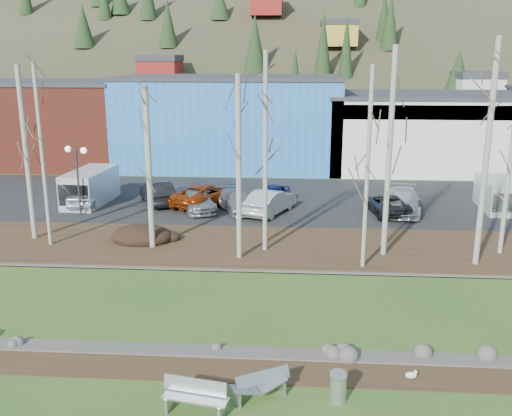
# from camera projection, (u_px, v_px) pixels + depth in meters

# --- Properties ---
(ground) EXTENTS (200.00, 200.00, 0.00)m
(ground) POSITION_uv_depth(u_px,v_px,m) (287.00, 409.00, 16.72)
(ground) COLOR #335B1F
(ground) RESTS_ON ground
(dirt_strip) EXTENTS (80.00, 1.80, 0.03)m
(dirt_strip) POSITION_uv_depth(u_px,v_px,m) (288.00, 371.00, 18.74)
(dirt_strip) COLOR #382616
(dirt_strip) RESTS_ON ground
(near_bank_rocks) EXTENTS (80.00, 0.80, 0.50)m
(near_bank_rocks) POSITION_uv_depth(u_px,v_px,m) (289.00, 356.00, 19.71)
(near_bank_rocks) COLOR #47423D
(near_bank_rocks) RESTS_ON ground
(river) EXTENTS (80.00, 8.00, 0.90)m
(river) POSITION_uv_depth(u_px,v_px,m) (290.00, 306.00, 23.66)
(river) COLOR black
(river) RESTS_ON ground
(far_bank_rocks) EXTENTS (80.00, 0.80, 0.46)m
(far_bank_rocks) POSITION_uv_depth(u_px,v_px,m) (291.00, 270.00, 27.61)
(far_bank_rocks) COLOR #47423D
(far_bank_rocks) RESTS_ON ground
(far_bank) EXTENTS (80.00, 7.00, 0.15)m
(far_bank) POSITION_uv_depth(u_px,v_px,m) (292.00, 247.00, 30.68)
(far_bank) COLOR #382616
(far_bank) RESTS_ON ground
(parking_lot) EXTENTS (80.00, 14.00, 0.14)m
(parking_lot) POSITION_uv_depth(u_px,v_px,m) (293.00, 200.00, 40.80)
(parking_lot) COLOR black
(parking_lot) RESTS_ON ground
(building_brick) EXTENTS (16.32, 12.24, 7.80)m
(building_brick) POSITION_uv_depth(u_px,v_px,m) (46.00, 122.00, 54.94)
(building_brick) COLOR maroon
(building_brick) RESTS_ON ground
(building_blue) EXTENTS (20.40, 12.24, 8.30)m
(building_blue) POSITION_uv_depth(u_px,v_px,m) (231.00, 121.00, 53.65)
(building_blue) COLOR #2272B6
(building_blue) RESTS_ON ground
(building_white) EXTENTS (18.36, 12.24, 6.80)m
(building_white) POSITION_uv_depth(u_px,v_px,m) (425.00, 130.00, 52.60)
(building_white) COLOR white
(building_white) RESTS_ON ground
(hillside) EXTENTS (160.00, 72.00, 35.00)m
(hillside) POSITION_uv_depth(u_px,v_px,m) (298.00, 9.00, 93.19)
(hillside) COLOR #343220
(hillside) RESTS_ON ground
(bench_intact) EXTENTS (2.01, 0.94, 0.97)m
(bench_intact) POSITION_uv_depth(u_px,v_px,m) (195.00, 397.00, 16.49)
(bench_intact) COLOR #BBBDC0
(bench_intact) RESTS_ON ground
(bench_damaged) EXTENTS (1.82, 1.35, 0.79)m
(bench_damaged) POSITION_uv_depth(u_px,v_px,m) (260.00, 385.00, 17.22)
(bench_damaged) COLOR #BBBDC0
(bench_damaged) RESTS_ON ground
(litter_bin) EXTENTS (0.50, 0.50, 0.86)m
(litter_bin) POSITION_uv_depth(u_px,v_px,m) (338.00, 388.00, 17.01)
(litter_bin) COLOR #BBBDC0
(litter_bin) RESTS_ON ground
(seagull) EXTENTS (0.44, 0.22, 0.32)m
(seagull) POSITION_uv_depth(u_px,v_px,m) (411.00, 375.00, 18.19)
(seagull) COLOR gold
(seagull) RESTS_ON ground
(dirt_mound) EXTENTS (3.41, 2.41, 0.67)m
(dirt_mound) POSITION_uv_depth(u_px,v_px,m) (142.00, 235.00, 31.45)
(dirt_mound) COLOR black
(dirt_mound) RESTS_ON far_bank
(birch_0) EXTENTS (0.28, 0.28, 9.50)m
(birch_0) POSITION_uv_depth(u_px,v_px,m) (26.00, 154.00, 30.84)
(birch_0) COLOR #B8B5A5
(birch_0) RESTS_ON far_bank
(birch_1) EXTENTS (0.19, 0.19, 9.70)m
(birch_1) POSITION_uv_depth(u_px,v_px,m) (42.00, 156.00, 29.71)
(birch_1) COLOR #B8B5A5
(birch_1) RESTS_ON far_bank
(birch_2) EXTENTS (0.30, 0.30, 8.48)m
(birch_2) POSITION_uv_depth(u_px,v_px,m) (149.00, 169.00, 29.46)
(birch_2) COLOR #B8B5A5
(birch_2) RESTS_ON far_bank
(birch_3) EXTENTS (0.26, 0.26, 9.10)m
(birch_3) POSITION_uv_depth(u_px,v_px,m) (239.00, 169.00, 27.77)
(birch_3) COLOR #B8B5A5
(birch_3) RESTS_ON far_bank
(birch_4) EXTENTS (0.23, 0.23, 10.18)m
(birch_4) POSITION_uv_depth(u_px,v_px,m) (265.00, 154.00, 28.81)
(birch_4) COLOR #B8B5A5
(birch_4) RESTS_ON far_bank
(birch_5) EXTENTS (0.20, 0.20, 9.54)m
(birch_5) POSITION_uv_depth(u_px,v_px,m) (367.00, 170.00, 26.46)
(birch_5) COLOR #B8B5A5
(birch_5) RESTS_ON far_bank
(birch_6) EXTENTS (0.28, 0.28, 10.77)m
(birch_6) POSITION_uv_depth(u_px,v_px,m) (487.00, 155.00, 26.68)
(birch_6) COLOR #B8B5A5
(birch_6) RESTS_ON far_bank
(birch_7) EXTENTS (0.27, 0.27, 10.42)m
(birch_7) POSITION_uv_depth(u_px,v_px,m) (389.00, 154.00, 28.06)
(birch_7) COLOR #B8B5A5
(birch_7) RESTS_ON far_bank
(birch_8) EXTENTS (0.23, 0.23, 11.53)m
(birch_8) POSITION_uv_depth(u_px,v_px,m) (512.00, 142.00, 28.12)
(birch_8) COLOR #B8B5A5
(birch_8) RESTS_ON far_bank
(street_lamp) EXTENTS (1.59, 0.89, 4.43)m
(street_lamp) POSITION_uv_depth(u_px,v_px,m) (77.00, 162.00, 35.85)
(street_lamp) COLOR #262628
(street_lamp) RESTS_ON parking_lot
(car_0) EXTENTS (2.38, 4.90, 1.61)m
(car_0) POSITION_uv_depth(u_px,v_px,m) (87.00, 194.00, 38.98)
(car_0) COLOR white
(car_0) RESTS_ON parking_lot
(car_1) EXTENTS (3.65, 5.03, 1.58)m
(car_1) POSITION_uv_depth(u_px,v_px,m) (157.00, 192.00, 39.42)
(car_1) COLOR black
(car_1) RESTS_ON parking_lot
(car_2) EXTENTS (4.68, 6.08, 1.54)m
(car_2) POSITION_uv_depth(u_px,v_px,m) (205.00, 195.00, 38.85)
(car_2) COLOR #9C380C
(car_2) RESTS_ON parking_lot
(car_3) EXTENTS (3.61, 4.99, 1.34)m
(car_3) POSITION_uv_depth(u_px,v_px,m) (196.00, 200.00, 37.73)
(car_3) COLOR gray
(car_3) RESTS_ON parking_lot
(car_4) EXTENTS (3.13, 4.54, 1.43)m
(car_4) POSITION_uv_depth(u_px,v_px,m) (270.00, 196.00, 38.67)
(car_4) COLOR #131046
(car_4) RESTS_ON parking_lot
(car_5) EXTENTS (3.40, 5.11, 1.59)m
(car_5) POSITION_uv_depth(u_px,v_px,m) (270.00, 201.00, 36.88)
(car_5) COLOR silver
(car_5) RESTS_ON parking_lot
(car_6) EXTENTS (2.86, 4.91, 1.29)m
(car_6) POSITION_uv_depth(u_px,v_px,m) (387.00, 204.00, 36.88)
(car_6) COLOR #252627
(car_6) RESTS_ON parking_lot
(car_7) EXTENTS (2.90, 5.51, 1.52)m
(car_7) POSITION_uv_depth(u_px,v_px,m) (403.00, 201.00, 37.13)
(car_7) COLOR silver
(car_7) RESTS_ON parking_lot
(car_8) EXTENTS (3.61, 4.99, 1.34)m
(car_8) POSITION_uv_depth(u_px,v_px,m) (237.00, 201.00, 37.55)
(car_8) COLOR gray
(car_8) RESTS_ON parking_lot
(van_white) EXTENTS (2.18, 4.72, 2.02)m
(van_white) POSITION_uv_depth(u_px,v_px,m) (498.00, 195.00, 37.67)
(van_white) COLOR silver
(van_white) RESTS_ON parking_lot
(van_grey) EXTENTS (2.57, 5.43, 2.31)m
(van_grey) POSITION_uv_depth(u_px,v_px,m) (89.00, 187.00, 39.20)
(van_grey) COLOR silver
(van_grey) RESTS_ON parking_lot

